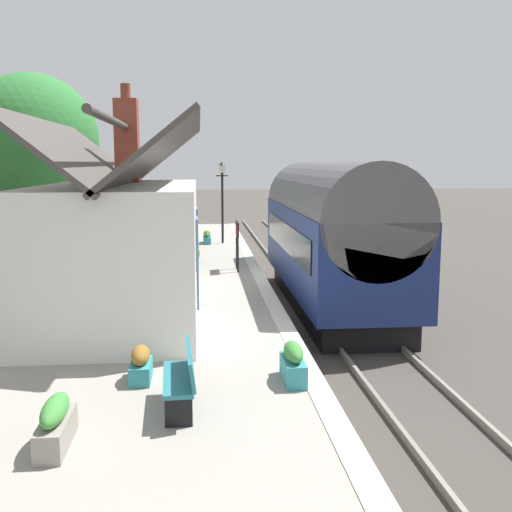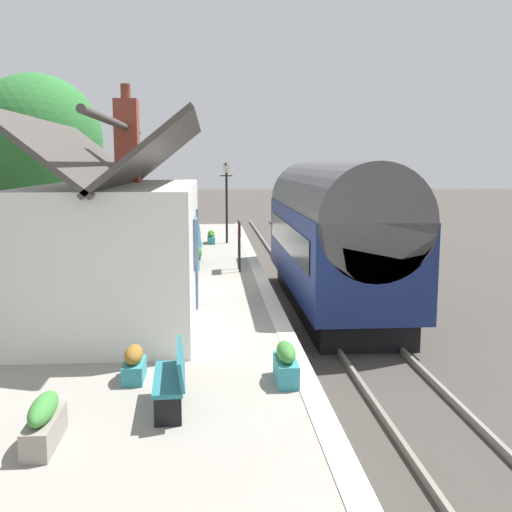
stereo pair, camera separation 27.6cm
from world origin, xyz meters
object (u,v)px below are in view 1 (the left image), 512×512
object	(u,v)px
bench_near_building	(193,249)
bench_by_lamp	(182,377)
planter_edge_far	(191,256)
tree_behind_building	(33,140)
lamp_post_platform	(222,186)
station_sign_board	(237,233)
planter_under_sign	(293,363)
planter_corner_building	(142,240)
bench_platform_end	(192,236)
train	(332,234)
station_building	(123,244)
planter_edge_near	(56,424)
planter_bench_right	(141,364)
planter_bench_left	(207,237)

from	to	relation	value
bench_near_building	bench_by_lamp	bearing A→B (deg)	179.82
planter_edge_far	tree_behind_building	bearing A→B (deg)	61.66
lamp_post_platform	planter_edge_far	bearing A→B (deg)	169.42
station_sign_board	tree_behind_building	xyz separation A→B (m)	(3.02, 6.93, 3.02)
planter_under_sign	planter_corner_building	world-z (taller)	planter_corner_building
bench_by_lamp	station_sign_board	xyz separation A→B (m)	(11.10, -1.45, 0.71)
tree_behind_building	bench_platform_end	bearing A→B (deg)	-66.80
bench_near_building	bench_by_lamp	distance (m)	12.73
train	bench_near_building	xyz separation A→B (m)	(3.38, 4.08, -0.88)
station_sign_board	planter_edge_far	bearing A→B (deg)	87.38
planter_edge_far	bench_by_lamp	bearing A→B (deg)	-179.93
station_building	planter_corner_building	size ratio (longest dim) A/B	10.67
planter_corner_building	planter_edge_far	bearing A→B (deg)	-158.72
planter_edge_far	planter_corner_building	size ratio (longest dim) A/B	1.15
bench_platform_end	planter_edge_near	bearing A→B (deg)	175.26
planter_edge_far	lamp_post_platform	world-z (taller)	lamp_post_platform
planter_edge_far	planter_corner_building	distance (m)	5.56
bench_near_building	planter_bench_right	world-z (taller)	bench_near_building
planter_under_sign	station_sign_board	world-z (taller)	station_sign_board
train	bench_near_building	bearing A→B (deg)	50.36
planter_bench_left	planter_bench_right	bearing A→B (deg)	175.70
planter_bench_left	lamp_post_platform	distance (m)	2.26
tree_behind_building	bench_near_building	bearing A→B (deg)	-104.12
train	planter_under_sign	size ratio (longest dim) A/B	10.97
planter_bench_right	station_building	bearing A→B (deg)	9.79
planter_under_sign	station_sign_board	xyz separation A→B (m)	(10.12, 0.26, 0.89)
bench_near_building	planter_bench_left	world-z (taller)	bench_near_building
station_building	planter_edge_near	bearing A→B (deg)	179.78
planter_edge_near	lamp_post_platform	size ratio (longest dim) A/B	0.30
lamp_post_platform	station_sign_board	world-z (taller)	lamp_post_platform
train	planter_bench_right	xyz separation A→B (m)	(-8.12, 4.81, -1.09)
planter_under_sign	planter_corner_building	size ratio (longest dim) A/B	1.22
planter_bench_left	station_sign_board	distance (m)	6.91
station_building	bench_near_building	bearing A→B (deg)	-12.28
planter_corner_building	tree_behind_building	bearing A→B (deg)	122.93
station_building	planter_edge_far	distance (m)	5.70
tree_behind_building	station_sign_board	bearing A→B (deg)	-113.52
bench_by_lamp	station_sign_board	distance (m)	11.22
bench_by_lamp	planter_under_sign	size ratio (longest dim) A/B	1.59
bench_platform_end	tree_behind_building	world-z (taller)	tree_behind_building
planter_edge_far	planter_bench_right	size ratio (longest dim) A/B	1.17
bench_near_building	lamp_post_platform	bearing A→B (deg)	-13.10
planter_under_sign	lamp_post_platform	size ratio (longest dim) A/B	0.26
train	station_sign_board	size ratio (longest dim) A/B	6.25
station_building	planter_under_sign	xyz separation A→B (m)	(-4.79, -3.18, -1.30)
planter_bench_right	tree_behind_building	world-z (taller)	tree_behind_building
bench_near_building	planter_corner_building	xyz separation A→B (m)	(3.62, 2.07, -0.10)
bench_near_building	planter_edge_far	distance (m)	1.56
bench_near_building	planter_edge_near	world-z (taller)	bench_near_building
bench_platform_end	bench_by_lamp	bearing A→B (deg)	-179.81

